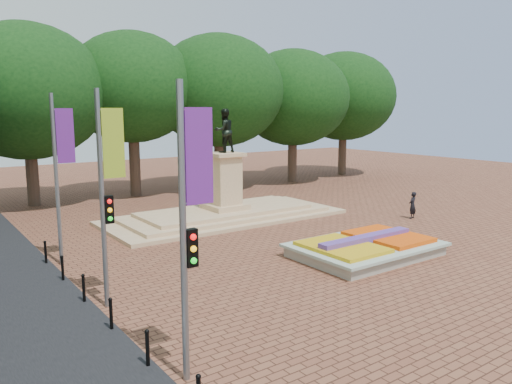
% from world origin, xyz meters
% --- Properties ---
extents(ground, '(90.00, 90.00, 0.00)m').
position_xyz_m(ground, '(0.00, 0.00, 0.00)').
color(ground, brown).
rests_on(ground, ground).
extents(flower_bed, '(6.30, 4.30, 0.91)m').
position_xyz_m(flower_bed, '(1.03, -2.00, 0.38)').
color(flower_bed, gray).
rests_on(flower_bed, ground).
extents(monument, '(14.00, 6.00, 6.40)m').
position_xyz_m(monument, '(0.00, 8.00, 0.88)').
color(monument, tan).
rests_on(monument, ground).
extents(tree_row_back, '(44.80, 8.80, 10.43)m').
position_xyz_m(tree_row_back, '(2.33, 18.00, 6.67)').
color(tree_row_back, '#3C2D20').
rests_on(tree_row_back, ground).
extents(banner_poles, '(0.88, 11.17, 7.00)m').
position_xyz_m(banner_poles, '(-10.08, -1.31, 3.88)').
color(banner_poles, slate).
rests_on(banner_poles, ground).
extents(bollard_row, '(0.12, 13.12, 0.98)m').
position_xyz_m(bollard_row, '(-10.70, -1.50, 0.53)').
color(bollard_row, black).
rests_on(bollard_row, ground).
extents(pedestrian, '(0.65, 0.50, 1.59)m').
position_xyz_m(pedestrian, '(9.00, 1.61, 0.80)').
color(pedestrian, black).
rests_on(pedestrian, ground).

